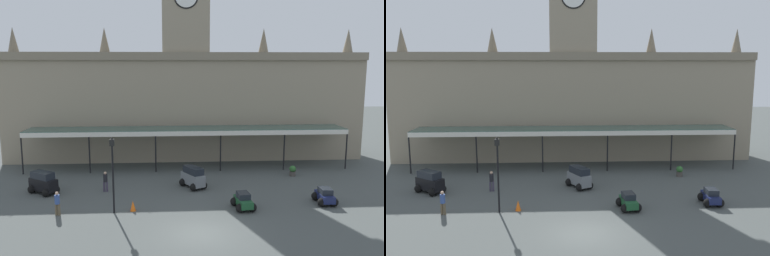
# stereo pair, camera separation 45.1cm
# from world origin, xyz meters

# --- Properties ---
(ground_plane) EXTENTS (140.00, 140.00, 0.00)m
(ground_plane) POSITION_xyz_m (0.00, 0.00, 0.00)
(ground_plane) COLOR #464C4A
(station_building) EXTENTS (37.75, 5.59, 21.17)m
(station_building) POSITION_xyz_m (0.00, 20.33, 6.78)
(station_building) COLOR gray
(station_building) RESTS_ON ground
(entrance_canopy) EXTENTS (31.13, 3.26, 4.00)m
(entrance_canopy) POSITION_xyz_m (0.00, 15.42, 3.85)
(entrance_canopy) COLOR #38564C
(entrance_canopy) RESTS_ON ground
(car_black_van) EXTENTS (2.58, 2.39, 1.77)m
(car_black_van) POSITION_xyz_m (-11.87, 8.38, 0.81)
(car_black_van) COLOR black
(car_black_van) RESTS_ON ground
(car_grey_van) EXTENTS (2.29, 2.59, 1.77)m
(car_grey_van) POSITION_xyz_m (0.12, 9.11, 0.81)
(car_grey_van) COLOR slate
(car_grey_van) RESTS_ON ground
(car_navy_sedan) EXTENTS (1.56, 2.08, 1.19)m
(car_navy_sedan) POSITION_xyz_m (9.59, 4.71, 0.50)
(car_navy_sedan) COLOR #19214C
(car_navy_sedan) RESTS_ON ground
(car_green_sedan) EXTENTS (1.66, 2.13, 1.19)m
(car_green_sedan) POSITION_xyz_m (3.36, 4.01, 0.50)
(car_green_sedan) COLOR #1E512D
(car_green_sedan) RESTS_ON ground
(pedestrian_crossing_forecourt) EXTENTS (0.38, 0.34, 1.67)m
(pedestrian_crossing_forecourt) POSITION_xyz_m (-9.49, 3.58, 0.91)
(pedestrian_crossing_forecourt) COLOR brown
(pedestrian_crossing_forecourt) RESTS_ON ground
(pedestrian_near_entrance) EXTENTS (0.39, 0.34, 1.67)m
(pedestrian_near_entrance) POSITION_xyz_m (-7.00, 8.50, 0.91)
(pedestrian_near_entrance) COLOR #3F384C
(pedestrian_near_entrance) RESTS_ON ground
(victorian_lamppost) EXTENTS (0.30, 0.30, 5.32)m
(victorian_lamppost) POSITION_xyz_m (-5.71, 3.79, 3.28)
(victorian_lamppost) COLOR black
(victorian_lamppost) RESTS_ON ground
(traffic_cone) EXTENTS (0.40, 0.40, 0.73)m
(traffic_cone) POSITION_xyz_m (-4.44, 4.08, 0.37)
(traffic_cone) COLOR orange
(traffic_cone) RESTS_ON ground
(planter_near_kerb) EXTENTS (0.60, 0.60, 0.96)m
(planter_near_kerb) POSITION_xyz_m (9.50, 11.99, 0.49)
(planter_near_kerb) COLOR #47423D
(planter_near_kerb) RESTS_ON ground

